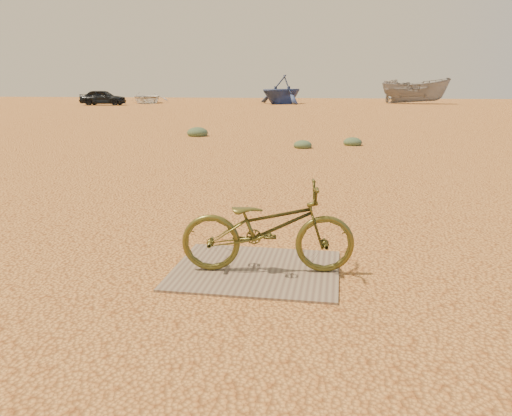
% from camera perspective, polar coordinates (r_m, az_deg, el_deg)
% --- Properties ---
extents(ground, '(120.00, 120.00, 0.00)m').
position_cam_1_polar(ground, '(4.53, -2.75, -8.87)').
color(ground, '#DD9849').
rests_on(ground, ground).
extents(plywood_board, '(1.59, 1.30, 0.02)m').
position_cam_1_polar(plywood_board, '(4.86, 0.00, -7.07)').
color(plywood_board, '#827158').
rests_on(plywood_board, ground).
extents(bicycle, '(1.69, 0.78, 0.85)m').
position_cam_1_polar(bicycle, '(4.68, 1.35, -2.25)').
color(bicycle, '#52501E').
rests_on(bicycle, plywood_board).
extents(car, '(3.87, 1.86, 1.28)m').
position_cam_1_polar(car, '(44.72, -17.09, 11.99)').
color(car, black).
rests_on(car, ground).
extents(boat_near_left, '(4.34, 5.44, 1.01)m').
position_cam_1_polar(boat_near_left, '(48.30, -12.41, 12.22)').
color(boat_near_left, silver).
rests_on(boat_near_left, ground).
extents(boat_far_left, '(6.17, 6.33, 2.54)m').
position_cam_1_polar(boat_far_left, '(45.53, 2.97, 13.39)').
color(boat_far_left, '#364A7F').
rests_on(boat_far_left, ground).
extents(boat_mid_right, '(6.15, 3.21, 2.26)m').
position_cam_1_polar(boat_mid_right, '(48.04, 17.73, 12.63)').
color(boat_mid_right, gray).
rests_on(boat_mid_right, ground).
extents(kale_a, '(0.51, 0.51, 0.28)m').
position_cam_1_polar(kale_a, '(14.21, 5.35, 6.85)').
color(kale_a, '#4D6747').
rests_on(kale_a, ground).
extents(kale_b, '(0.54, 0.54, 0.30)m').
position_cam_1_polar(kale_b, '(15.07, 10.97, 7.06)').
color(kale_b, '#4D6747').
rests_on(kale_b, ground).
extents(kale_c, '(0.72, 0.72, 0.40)m').
position_cam_1_polar(kale_c, '(17.55, -6.70, 8.17)').
color(kale_c, '#4D6747').
rests_on(kale_c, ground).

